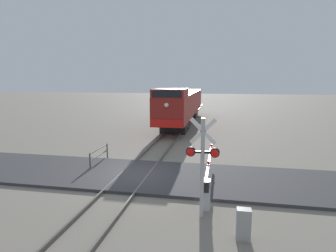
{
  "coord_description": "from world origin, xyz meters",
  "views": [
    {
      "loc": [
        4.29,
        -13.35,
        4.99
      ],
      "look_at": [
        1.11,
        3.36,
        2.1
      ],
      "focal_mm": 30.16,
      "sensor_mm": 36.0,
      "label": 1
    }
  ],
  "objects": [
    {
      "name": "guard_railing",
      "position": [
        -2.69,
        1.65,
        0.62
      ],
      "size": [
        0.08,
        2.46,
        0.95
      ],
      "color": "#4C4742",
      "rests_on": "ground_plane"
    },
    {
      "name": "locomotive",
      "position": [
        0.0,
        17.56,
        2.12
      ],
      "size": [
        2.77,
        18.91,
        4.11
      ],
      "color": "black",
      "rests_on": "ground_plane"
    },
    {
      "name": "rail_track_right",
      "position": [
        0.72,
        0.0,
        0.07
      ],
      "size": [
        0.08,
        80.0,
        0.15
      ],
      "primitive_type": "cube",
      "color": "#59544C",
      "rests_on": "ground_plane"
    },
    {
      "name": "rail_track_left",
      "position": [
        -0.72,
        0.0,
        0.07
      ],
      "size": [
        0.08,
        80.0,
        0.15
      ],
      "primitive_type": "cube",
      "color": "#59544C",
      "rests_on": "ground_plane"
    },
    {
      "name": "ground_plane",
      "position": [
        0.0,
        0.0,
        0.0
      ],
      "size": [
        160.0,
        160.0,
        0.0
      ],
      "primitive_type": "plane",
      "color": "gray"
    },
    {
      "name": "utility_cabinet",
      "position": [
        5.07,
        -4.93,
        0.51
      ],
      "size": [
        0.45,
        0.32,
        1.01
      ],
      "primitive_type": "cube",
      "color": "#999993",
      "rests_on": "ground_plane"
    },
    {
      "name": "crossing_signal",
      "position": [
        3.69,
        -3.73,
        2.23
      ],
      "size": [
        1.18,
        0.33,
        3.66
      ],
      "color": "#ADADB2",
      "rests_on": "ground_plane"
    },
    {
      "name": "crossing_gate",
      "position": [
        3.79,
        -2.07,
        0.81
      ],
      "size": [
        0.36,
        6.7,
        1.28
      ],
      "color": "silver",
      "rests_on": "ground_plane"
    },
    {
      "name": "road_surface",
      "position": [
        0.0,
        0.0,
        0.07
      ],
      "size": [
        36.0,
        4.74,
        0.14
      ],
      "primitive_type": "cube",
      "color": "#38383A",
      "rests_on": "ground_plane"
    }
  ]
}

